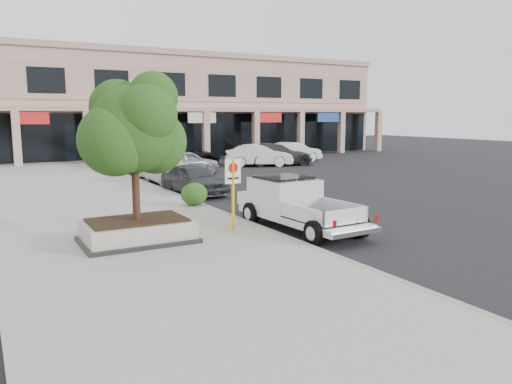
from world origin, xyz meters
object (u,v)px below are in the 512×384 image
Objects in this scene: curb_car_c at (144,162)px; lot_car_e at (267,150)px; curb_car_b at (167,171)px; lot_car_f at (293,152)px; curb_car_a at (194,179)px; pickup_truck at (301,205)px; lot_car_a at (185,162)px; no_parking_sign at (233,184)px; lot_car_c at (277,155)px; planter_tree at (137,129)px; lot_car_b at (259,155)px; lot_car_d at (185,155)px; planter at (137,231)px; curb_car_d at (121,156)px.

lot_car_e is at bearing 21.92° from curb_car_c.
curb_car_b is 15.86m from lot_car_f.
curb_car_a is 0.98× the size of lot_car_e.
pickup_truck is 1.19× the size of lot_car_a.
curb_car_b is (-0.13, 12.99, -0.15)m from pickup_truck.
lot_car_c is at bearing 54.76° from no_parking_sign.
lot_car_b is (14.46, 18.33, -2.59)m from planter_tree.
no_parking_sign is 0.42× the size of curb_car_c.
planter_tree is 0.74× the size of lot_car_d.
pickup_truck is (2.23, -0.59, -0.77)m from no_parking_sign.
lot_car_e is at bearing -14.58° from lot_car_b.
planter_tree reaches higher than curb_car_c.
planter is at bearing 169.87° from lot_car_d.
curb_car_b is 0.89× the size of lot_car_f.
lot_car_c is (10.82, 19.07, -0.04)m from pickup_truck.
planter_tree is 0.86× the size of lot_car_a.
pickup_truck is at bearing -6.64° from planter.
planter is 23.56m from lot_car_b.
lot_car_a is at bearing 64.30° from planter.
pickup_truck reaches higher than curb_car_b.
no_parking_sign is at bearing -3.48° from planter_tree.
pickup_truck reaches higher than lot_car_f.
planter is 1.39× the size of no_parking_sign.
curb_car_c is at bearing 105.18° from lot_car_c.
lot_car_c is at bearing 35.26° from curb_car_a.
pickup_truck is at bearing -177.29° from lot_car_d.
lot_car_b is (11.47, 18.51, -0.81)m from no_parking_sign.
lot_car_c is 7.05m from lot_car_d.
pickup_truck reaches higher than planter.
no_parking_sign reaches higher than curb_car_b.
lot_car_f is (13.73, 12.04, 0.05)m from curb_car_a.
planter is at bearing 134.05° from lot_car_f.
lot_car_b is 1.02× the size of lot_car_f.
planter is 3.33m from no_parking_sign.
curb_car_d reaches higher than lot_car_c.
planter is at bearing -99.05° from curb_car_d.
lot_car_f is at bearing -85.75° from lot_car_d.
curb_car_c reaches higher than curb_car_a.
lot_car_b is at bearing -112.73° from lot_car_d.
lot_car_a is 8.54m from lot_car_c.
lot_car_f is at bearing 33.73° from curb_car_a.
planter is 0.69× the size of lot_car_a.
pickup_truck is 18.57m from curb_car_c.
lot_car_a is (7.89, 16.38, 0.31)m from planter.
curb_car_d is at bearing 87.36° from pickup_truck.
planter_tree is 0.92× the size of curb_car_b.
curb_car_b is 12.53m from lot_car_c.
curb_car_b is at bearing 131.50° from lot_car_c.
planter_tree is 18.17m from lot_car_a.
planter is at bearing 151.21° from lot_car_c.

